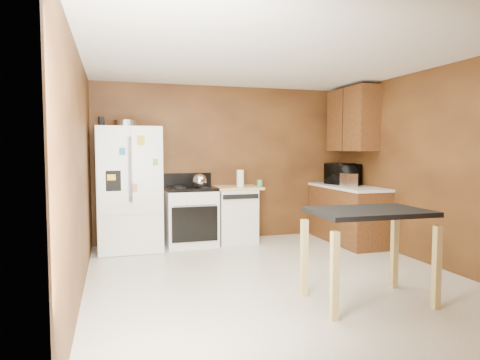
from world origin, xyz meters
name	(u,v)px	position (x,y,z in m)	size (l,w,h in m)	color
floor	(275,277)	(0.00, 0.00, 0.00)	(4.50, 4.50, 0.00)	silver
ceiling	(276,58)	(0.00, 0.00, 2.50)	(4.50, 4.50, 0.00)	white
wall_back	(225,163)	(0.00, 2.25, 1.25)	(4.20, 4.20, 0.00)	brown
wall_front	(404,185)	(0.00, -2.25, 1.25)	(4.20, 4.20, 0.00)	brown
wall_left	(79,172)	(-2.10, 0.00, 1.25)	(4.50, 4.50, 0.00)	brown
wall_right	(429,167)	(2.10, 0.00, 1.25)	(4.50, 4.50, 0.00)	brown
roasting_pan	(126,124)	(-1.58, 1.88, 1.85)	(0.38, 0.38, 0.09)	silver
pen_cup	(101,121)	(-1.92, 1.77, 1.87)	(0.09, 0.09, 0.13)	black
kettle	(200,181)	(-0.53, 1.77, 1.01)	(0.21, 0.21, 0.21)	silver
paper_towel	(240,178)	(0.14, 1.85, 1.02)	(0.11, 0.11, 0.27)	white
green_canister	(260,183)	(0.49, 1.96, 0.94)	(0.09, 0.09, 0.10)	#41AB63
toaster	(349,180)	(1.73, 1.30, 1.00)	(0.17, 0.28, 0.21)	silver
microwave	(343,175)	(1.84, 1.68, 1.06)	(0.57, 0.39, 0.32)	black
refrigerator	(130,189)	(-1.55, 1.86, 0.90)	(0.90, 0.80, 1.80)	white
gas_range	(191,215)	(-0.64, 1.92, 0.46)	(0.76, 0.68, 1.10)	white
dishwasher	(235,214)	(0.08, 1.95, 0.45)	(0.78, 0.63, 0.89)	white
right_cabinets	(349,185)	(1.84, 1.48, 0.91)	(0.63, 1.58, 2.45)	brown
island	(369,225)	(0.56, -1.02, 0.75)	(1.12, 0.75, 0.91)	black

